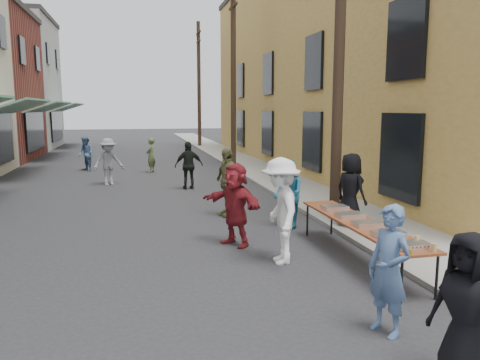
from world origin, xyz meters
name	(u,v)px	position (x,y,z in m)	size (l,w,h in m)	color
ground	(170,278)	(0.00, 0.00, 0.00)	(120.00, 120.00, 0.00)	#28282B
sidewalk	(247,164)	(5.00, 15.00, 0.05)	(2.20, 60.00, 0.10)	gray
building_ochre	(372,64)	(11.10, 14.00, 5.00)	(10.00, 28.00, 10.00)	#AD8A3D
utility_pole_near	(340,36)	(4.30, 3.00, 4.50)	(0.26, 0.26, 9.00)	#2D2116
utility_pole_mid	(233,73)	(4.30, 15.00, 4.50)	(0.26, 0.26, 9.00)	#2D2116
utility_pole_far	(199,85)	(4.30, 27.00, 4.50)	(0.26, 0.26, 9.00)	#2D2116
serving_table	(360,224)	(3.48, 0.08, 0.71)	(0.70, 4.00, 0.75)	brown
catering_tray_sausage	(412,245)	(3.48, -1.57, 0.79)	(0.50, 0.33, 0.08)	maroon
catering_tray_foil_b	(389,234)	(3.48, -0.92, 0.79)	(0.50, 0.33, 0.08)	#B2B2B7
catering_tray_buns	(368,224)	(3.48, -0.22, 0.79)	(0.50, 0.33, 0.08)	tan
catering_tray_foil_d	(350,215)	(3.48, 0.48, 0.79)	(0.50, 0.33, 0.08)	#B2B2B7
catering_tray_buns_end	(335,208)	(3.48, 1.18, 0.79)	(0.50, 0.33, 0.08)	tan
condiment_jar_a	(410,252)	(3.26, -1.87, 0.79)	(0.07, 0.07, 0.08)	#A57F26
condiment_jar_b	(406,250)	(3.26, -1.77, 0.79)	(0.07, 0.07, 0.08)	#A57F26
condiment_jar_c	(402,248)	(3.26, -1.67, 0.79)	(0.07, 0.07, 0.08)	#A57F26
cup_stack	(434,248)	(3.68, -1.82, 0.81)	(0.08, 0.08, 0.12)	tan
guest_front_a	(467,309)	(2.70, -3.74, 0.80)	(0.78, 0.51, 1.61)	black
guest_front_b	(389,270)	(2.51, -2.57, 0.83)	(0.60, 0.40, 1.65)	#4F6D99
guest_front_c	(288,194)	(2.99, 2.74, 0.82)	(0.80, 0.62, 1.64)	teal
guest_front_d	(281,211)	(2.04, 0.35, 0.97)	(1.26, 0.72, 1.94)	white
guest_front_e	(227,182)	(1.84, 4.27, 0.91)	(1.06, 0.44, 1.81)	olive
guest_queue_back	(235,204)	(1.48, 1.63, 0.86)	(1.60, 0.51, 1.72)	maroon
server	(350,190)	(4.35, 2.26, 0.95)	(0.83, 0.54, 1.70)	black
passerby_left	(108,162)	(-1.45, 10.24, 0.87)	(1.12, 0.64, 1.74)	gray
passerby_mid	(189,165)	(1.35, 8.66, 0.84)	(0.99, 0.41, 1.68)	black
passerby_right	(151,155)	(0.21, 13.36, 0.77)	(0.56, 0.37, 1.54)	#56683C
passerby_far	(86,154)	(-2.64, 14.54, 0.78)	(0.76, 0.59, 1.57)	#516F9C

